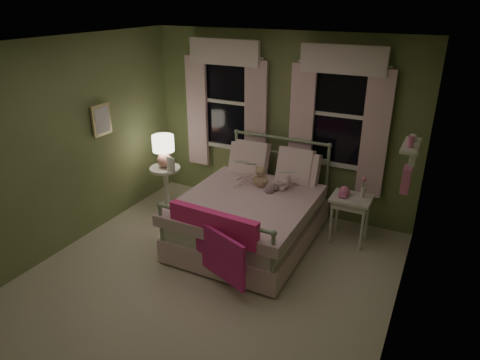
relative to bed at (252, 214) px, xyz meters
The scene contains 18 objects.
room_shell 1.37m from the bed, 94.26° to the right, with size 4.20×4.20×4.20m.
bed is the anchor object (origin of this frame).
pink_throw 1.05m from the bed, 90.00° to the right, with size 1.10×0.44×0.71m.
child_left 0.75m from the bed, 123.60° to the left, with size 0.27×0.18×0.73m, color #F7D1DD.
child_right 0.74m from the bed, 56.40° to the left, with size 0.34×0.27×0.71m, color #F7D1DD.
book_left 0.66m from the bed, 148.52° to the left, with size 0.20×0.27×0.03m, color beige.
book_right 0.63m from the bed, 31.48° to the left, with size 0.20×0.27×0.02m, color beige.
teddy_bear 0.49m from the bed, 90.00° to the left, with size 0.23×0.19×0.31m.
nightstand_left 1.61m from the bed, 169.60° to the left, with size 0.46×0.46×0.65m.
table_lamp 1.71m from the bed, 169.60° to the left, with size 0.32×0.32×0.48m.
book_nightstand 1.52m from the bed, behind, with size 0.16×0.22×0.02m, color beige.
nightstand_right 1.28m from the bed, 24.43° to the left, with size 0.50×0.40×0.64m.
pink_toy 1.22m from the bed, 26.22° to the left, with size 0.14×0.18×0.14m.
bud_vase 1.46m from the bed, 24.26° to the left, with size 0.06×0.06×0.28m.
window_left 1.85m from the bed, 132.38° to the left, with size 1.34×0.13×1.96m.
window_right 1.78m from the bed, 52.65° to the left, with size 1.34×0.13×1.96m.
wall_shelf 2.17m from the bed, ahead, with size 0.15×0.50×0.60m.
framed_picture 2.35m from the bed, 168.39° to the right, with size 0.03×0.32×0.42m.
Camera 1 is at (2.17, -3.49, 3.02)m, focal length 32.00 mm.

